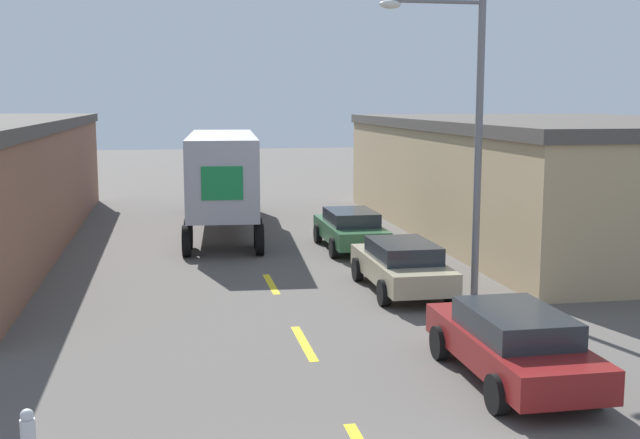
{
  "coord_description": "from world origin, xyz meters",
  "views": [
    {
      "loc": [
        -2.77,
        -8.11,
        5.26
      ],
      "look_at": [
        0.87,
        11.34,
        2.31
      ],
      "focal_mm": 45.0,
      "sensor_mm": 36.0,
      "label": 1
    }
  ],
  "objects_px": {
    "semi_truck": "(223,172)",
    "parked_car_right_near": "(512,342)",
    "fire_hydrant": "(28,436)",
    "street_lamp": "(467,124)",
    "parked_car_right_mid": "(402,265)",
    "parked_car_right_far": "(350,228)"
  },
  "relations": [
    {
      "from": "semi_truck",
      "to": "street_lamp",
      "type": "relative_size",
      "value": 1.69
    },
    {
      "from": "parked_car_right_near",
      "to": "fire_hydrant",
      "type": "relative_size",
      "value": 5.77
    },
    {
      "from": "semi_truck",
      "to": "parked_car_right_near",
      "type": "relative_size",
      "value": 2.82
    },
    {
      "from": "parked_car_right_far",
      "to": "semi_truck",
      "type": "bearing_deg",
      "value": 127.53
    },
    {
      "from": "parked_car_right_mid",
      "to": "parked_car_right_far",
      "type": "height_order",
      "value": "same"
    },
    {
      "from": "parked_car_right_mid",
      "to": "fire_hydrant",
      "type": "relative_size",
      "value": 5.77
    },
    {
      "from": "parked_car_right_far",
      "to": "street_lamp",
      "type": "xyz_separation_m",
      "value": [
        1.51,
        -7.16,
        3.87
      ]
    },
    {
      "from": "semi_truck",
      "to": "parked_car_right_far",
      "type": "relative_size",
      "value": 2.82
    },
    {
      "from": "parked_car_right_near",
      "to": "parked_car_right_mid",
      "type": "bearing_deg",
      "value": 90.0
    },
    {
      "from": "street_lamp",
      "to": "parked_car_right_near",
      "type": "bearing_deg",
      "value": -102.84
    },
    {
      "from": "semi_truck",
      "to": "parked_car_right_near",
      "type": "xyz_separation_m",
      "value": [
        4.13,
        -19.14,
        -1.62
      ]
    },
    {
      "from": "parked_car_right_near",
      "to": "fire_hydrant",
      "type": "bearing_deg",
      "value": -167.02
    },
    {
      "from": "parked_car_right_near",
      "to": "street_lamp",
      "type": "distance_m",
      "value": 7.8
    },
    {
      "from": "parked_car_right_far",
      "to": "street_lamp",
      "type": "relative_size",
      "value": 0.6
    },
    {
      "from": "semi_truck",
      "to": "parked_car_right_near",
      "type": "height_order",
      "value": "semi_truck"
    },
    {
      "from": "street_lamp",
      "to": "fire_hydrant",
      "type": "bearing_deg",
      "value": -139.16
    },
    {
      "from": "street_lamp",
      "to": "semi_truck",
      "type": "bearing_deg",
      "value": 114.2
    },
    {
      "from": "parked_car_right_mid",
      "to": "street_lamp",
      "type": "bearing_deg",
      "value": -25.46
    },
    {
      "from": "semi_truck",
      "to": "parked_car_right_near",
      "type": "bearing_deg",
      "value": -73.98
    },
    {
      "from": "semi_truck",
      "to": "fire_hydrant",
      "type": "height_order",
      "value": "semi_truck"
    },
    {
      "from": "parked_car_right_far",
      "to": "fire_hydrant",
      "type": "xyz_separation_m",
      "value": [
        -8.37,
        -15.7,
        -0.35
      ]
    },
    {
      "from": "semi_truck",
      "to": "fire_hydrant",
      "type": "bearing_deg",
      "value": -97.52
    }
  ]
}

